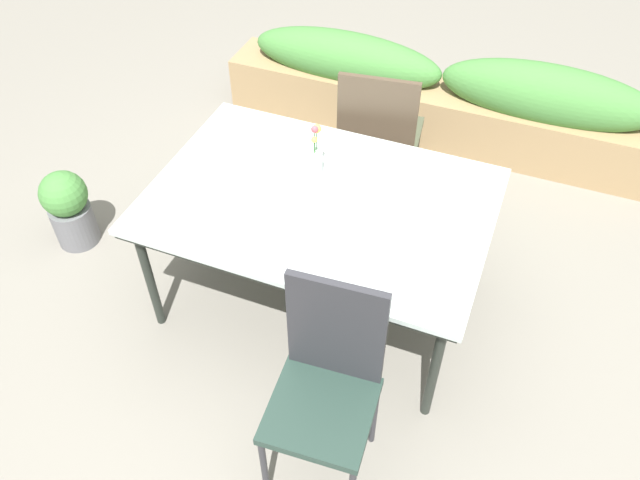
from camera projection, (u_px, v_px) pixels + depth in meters
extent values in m
plane|color=gray|center=(324.00, 293.00, 3.53)|extent=(12.00, 12.00, 0.00)
cube|color=silver|center=(320.00, 200.00, 3.01)|extent=(1.63, 1.12, 0.03)
cube|color=#232823|center=(320.00, 204.00, 3.03)|extent=(1.59, 1.09, 0.02)
cylinder|color=#232823|center=(149.00, 278.00, 3.14)|extent=(0.05, 0.05, 0.70)
cylinder|color=#232823|center=(434.00, 370.00, 2.77)|extent=(0.05, 0.05, 0.70)
cylinder|color=#232823|center=(236.00, 166.00, 3.77)|extent=(0.05, 0.05, 0.70)
cylinder|color=#232823|center=(478.00, 229.00, 3.39)|extent=(0.05, 0.05, 0.70)
cube|color=#464C35|center=(381.00, 136.00, 3.76)|extent=(0.52, 0.52, 0.04)
cube|color=#4C3D2D|center=(377.00, 119.00, 3.42)|extent=(0.44, 0.09, 0.50)
cylinder|color=#4C3D2D|center=(352.00, 143.00, 4.11)|extent=(0.03, 0.03, 0.47)
cylinder|color=#4C3D2D|center=(416.00, 153.00, 4.04)|extent=(0.03, 0.03, 0.47)
cylinder|color=#4C3D2D|center=(337.00, 184.00, 3.83)|extent=(0.03, 0.03, 0.47)
cylinder|color=#4C3D2D|center=(406.00, 195.00, 3.75)|extent=(0.03, 0.03, 0.47)
cube|color=#253A32|center=(321.00, 410.00, 2.49)|extent=(0.44, 0.44, 0.04)
cube|color=#2D2D33|center=(336.00, 330.00, 2.41)|extent=(0.39, 0.06, 0.55)
cylinder|color=#2D2D33|center=(264.00, 467.00, 2.57)|extent=(0.03, 0.03, 0.47)
cylinder|color=#2D2D33|center=(374.00, 414.00, 2.74)|extent=(0.03, 0.03, 0.47)
cylinder|color=#2D2D33|center=(294.00, 391.00, 2.82)|extent=(0.03, 0.03, 0.47)
cylinder|color=silver|center=(315.00, 163.00, 3.08)|extent=(0.07, 0.07, 0.13)
cylinder|color=#387233|center=(314.00, 150.00, 3.01)|extent=(0.01, 0.01, 0.12)
sphere|color=#EFCC4C|center=(314.00, 140.00, 2.97)|extent=(0.03, 0.03, 0.03)
cylinder|color=#387233|center=(315.00, 144.00, 3.00)|extent=(0.01, 0.01, 0.17)
sphere|color=#DB4C56|center=(315.00, 129.00, 2.93)|extent=(0.04, 0.04, 0.04)
cylinder|color=#387233|center=(317.00, 143.00, 3.01)|extent=(0.01, 0.01, 0.16)
sphere|color=#EFCC4C|center=(317.00, 129.00, 2.95)|extent=(0.04, 0.04, 0.04)
cube|color=#9E7F56|center=(436.00, 114.00, 4.43)|extent=(3.04, 0.40, 0.39)
ellipsoid|color=#47843D|center=(346.00, 58.00, 4.40)|extent=(1.37, 0.36, 0.36)
ellipsoid|color=#47843D|center=(547.00, 95.00, 4.03)|extent=(1.37, 0.36, 0.40)
cylinder|color=slate|center=(75.00, 224.00, 3.74)|extent=(0.24, 0.24, 0.26)
sphere|color=#47843D|center=(63.00, 194.00, 3.57)|extent=(0.27, 0.27, 0.27)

